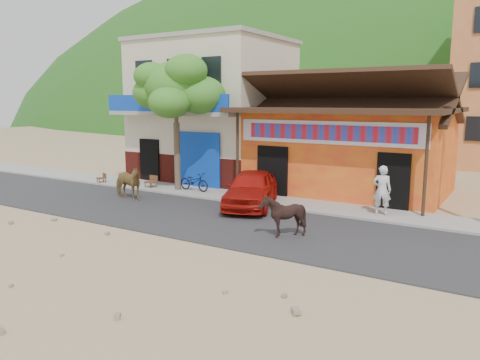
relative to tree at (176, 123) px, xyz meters
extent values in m
plane|color=#9E825B|center=(4.60, -5.80, -3.12)|extent=(120.00, 120.00, 0.00)
cube|color=#28282B|center=(4.60, -3.30, -3.10)|extent=(60.00, 5.00, 0.04)
cube|color=gray|center=(4.60, 0.20, -3.06)|extent=(60.00, 2.00, 0.12)
cube|color=orange|center=(6.60, 4.20, -1.32)|extent=(8.00, 6.00, 3.60)
cube|color=beige|center=(-0.90, 4.20, 0.38)|extent=(7.00, 6.00, 7.00)
ellipsoid|color=#194C14|center=(4.60, 64.20, 8.88)|extent=(100.00, 40.00, 24.00)
imported|color=olive|center=(-0.67, -2.49, -2.37)|extent=(1.73, 0.89, 1.42)
imported|color=black|center=(7.23, -3.97, -2.43)|extent=(1.26, 1.14, 1.30)
imported|color=#A7120B|center=(4.41, -1.00, -2.37)|extent=(2.99, 4.50, 1.42)
imported|color=black|center=(0.81, 0.15, -2.59)|extent=(1.59, 0.63, 0.82)
imported|color=silver|center=(9.10, 0.02, -2.12)|extent=(0.72, 0.57, 1.75)
camera|label=1|loc=(13.25, -16.23, 0.95)|focal=35.00mm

